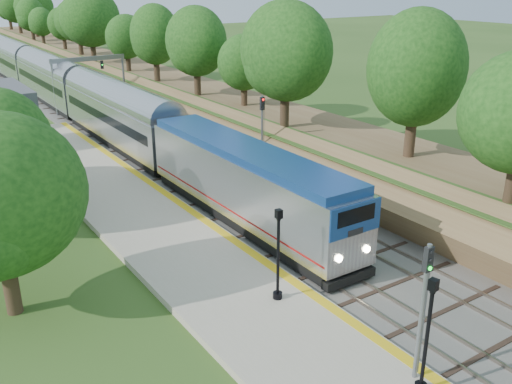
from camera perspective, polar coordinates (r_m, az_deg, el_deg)
trackbed at (r=73.11m, az=-17.62°, el=8.40°), size 9.50×170.00×0.28m
platform at (r=31.33m, az=-6.41°, el=-6.59°), size 6.40×68.00×0.38m
yellow_stripe at (r=32.48m, az=-1.95°, el=-5.04°), size 0.55×68.00×0.01m
embankment at (r=75.45m, az=-11.63°, el=10.76°), size 10.64×170.00×11.70m
signal_gantry at (r=67.71m, az=-16.40°, el=11.71°), size 8.40×0.38×6.20m
trees_behind_platform at (r=31.90m, az=-20.23°, el=1.19°), size 7.82×53.32×7.21m
train at (r=84.13m, az=-21.64°, el=11.06°), size 3.22×129.08×4.74m
lamppost_mid at (r=21.57m, az=16.65°, el=-14.28°), size 0.46×0.46×4.61m
lamppost_far at (r=26.23m, az=2.22°, el=-6.80°), size 0.44×0.44×4.49m
signal_platform at (r=21.48m, az=16.41°, el=-10.16°), size 0.32×0.26×5.54m
signal_farside at (r=43.61m, az=0.62°, el=6.57°), size 0.33×0.26×6.06m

